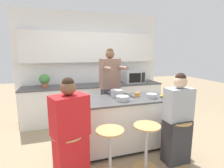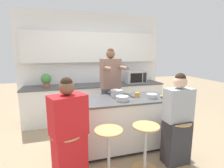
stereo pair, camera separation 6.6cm
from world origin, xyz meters
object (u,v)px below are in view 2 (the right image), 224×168
object	(u,v)px
fruit_bowl	(152,96)
microwave	(135,77)
bar_stool_rightmost	(177,140)
person_seated_near	(177,124)
bar_stool_center_left	(109,151)
cooking_pot	(117,93)
person_cooking	(111,92)
kitchen_island	(113,124)
coffee_cup_near	(137,95)
coffee_cup_far	(73,100)
bar_stool_leftmost	(68,156)
person_wrapped_blanket	(69,136)
banana_bunch	(163,96)
bar_stool_center_right	(145,146)
potted_plant	(46,80)

from	to	relation	value
fruit_bowl	microwave	xyz separation A→B (m)	(0.39, 1.60, 0.11)
bar_stool_rightmost	person_seated_near	size ratio (longest dim) A/B	0.49
bar_stool_center_left	cooking_pot	size ratio (longest dim) A/B	2.25
person_cooking	kitchen_island	bearing A→B (deg)	-107.37
coffee_cup_near	coffee_cup_far	world-z (taller)	coffee_cup_far
bar_stool_leftmost	person_wrapped_blanket	bearing A→B (deg)	-37.46
bar_stool_leftmost	bar_stool_center_left	world-z (taller)	same
kitchen_island	person_wrapped_blanket	size ratio (longest dim) A/B	1.43
coffee_cup_near	banana_bunch	distance (m)	0.45
bar_stool_center_left	coffee_cup_near	xyz separation A→B (m)	(0.73, 0.73, 0.56)
cooking_pot	banana_bunch	distance (m)	0.82
bar_stool_center_left	kitchen_island	bearing A→B (deg)	68.57
person_wrapped_blanket	person_seated_near	bearing A→B (deg)	-20.81
bar_stool_leftmost	person_cooking	xyz separation A→B (m)	(0.93, 1.26, 0.50)
cooking_pot	coffee_cup_far	distance (m)	0.78
coffee_cup_far	cooking_pot	bearing A→B (deg)	10.42
cooking_pot	microwave	xyz separation A→B (m)	(0.95, 1.34, 0.08)
bar_stool_center_right	person_cooking	xyz separation A→B (m)	(-0.14, 1.31, 0.50)
microwave	banana_bunch	bearing A→B (deg)	-96.15
bar_stool_rightmost	fruit_bowl	bearing A→B (deg)	104.13
bar_stool_rightmost	person_wrapped_blanket	world-z (taller)	person_wrapped_blanket
bar_stool_center_left	potted_plant	bearing A→B (deg)	112.54
person_cooking	fruit_bowl	size ratio (longest dim) A/B	9.92
cooking_pot	person_cooking	bearing A→B (deg)	86.83
person_wrapped_blanket	person_seated_near	world-z (taller)	person_wrapped_blanket
coffee_cup_far	person_cooking	bearing A→B (deg)	37.91
microwave	kitchen_island	bearing A→B (deg)	-125.64
bar_stool_center_right	cooking_pot	size ratio (longest dim) A/B	2.25
coffee_cup_near	microwave	world-z (taller)	microwave
cooking_pot	bar_stool_center_left	bearing A→B (deg)	-114.46
bar_stool_rightmost	person_seated_near	xyz separation A→B (m)	(-0.01, 0.02, 0.26)
person_wrapped_blanket	coffee_cup_far	xyz separation A→B (m)	(0.11, 0.66, 0.29)
bar_stool_center_left	coffee_cup_far	size ratio (longest dim) A/B	6.32
person_wrapped_blanket	cooking_pot	xyz separation A→B (m)	(0.88, 0.81, 0.30)
microwave	fruit_bowl	bearing A→B (deg)	-103.62
person_cooking	coffee_cup_far	bearing A→B (deg)	-147.55
person_wrapped_blanket	microwave	xyz separation A→B (m)	(1.83, 2.14, 0.38)
bar_stool_rightmost	bar_stool_center_left	bearing A→B (deg)	179.72
person_seated_near	cooking_pot	world-z (taller)	person_seated_near
banana_bunch	bar_stool_center_right	bearing A→B (deg)	-137.27
kitchen_island	potted_plant	xyz separation A→B (m)	(-1.18, 1.51, 0.61)
person_cooking	person_wrapped_blanket	size ratio (longest dim) A/B	1.26
bar_stool_center_left	fruit_bowl	bearing A→B (deg)	30.78
bar_stool_center_left	potted_plant	world-z (taller)	potted_plant
bar_stool_center_left	person_seated_near	distance (m)	1.10
person_wrapped_blanket	coffee_cup_far	distance (m)	0.73
coffee_cup_far	potted_plant	world-z (taller)	potted_plant
banana_bunch	kitchen_island	bearing A→B (deg)	170.84
bar_stool_leftmost	banana_bunch	bearing A→B (deg)	16.92
person_cooking	potted_plant	distance (m)	1.60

